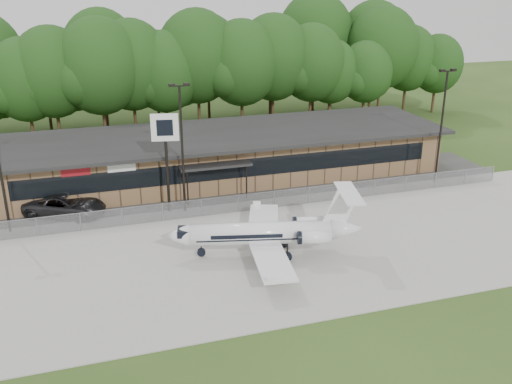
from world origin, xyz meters
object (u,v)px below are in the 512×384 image
object	(u,v)px
pole_sign	(165,138)
terminal	(222,154)
business_jet	(268,234)
suv	(65,206)

from	to	relation	value
pole_sign	terminal	bearing A→B (deg)	60.18
terminal	business_jet	xyz separation A→B (m)	(-1.15, -16.62, -0.56)
terminal	pole_sign	distance (m)	10.24
business_jet	pole_sign	world-z (taller)	pole_sign
terminal	suv	bearing A→B (deg)	-158.72
terminal	pole_sign	bearing A→B (deg)	-130.94
suv	terminal	bearing A→B (deg)	-43.76
business_jet	suv	bearing A→B (deg)	152.55
suv	pole_sign	bearing A→B (deg)	-76.99
suv	pole_sign	distance (m)	9.59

